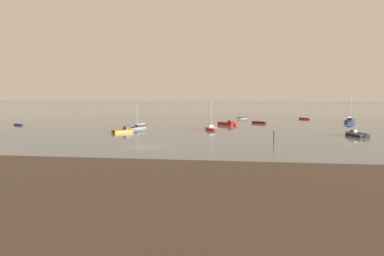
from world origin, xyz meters
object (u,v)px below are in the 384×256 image
(sailboat_moored_0, at_px, (350,122))
(sailboat_moored_1, at_px, (210,128))
(motorboat_moored_1, at_px, (230,124))
(motorboat_moored_2, at_px, (355,135))
(rowboat_moored_3, at_px, (304,119))
(rowboat_moored_2, at_px, (259,123))
(mooring_post_near, at_px, (274,136))
(rowboat_moored_0, at_px, (243,118))
(sailboat_moored_2, at_px, (139,128))
(motorboat_moored_0, at_px, (126,131))
(rowboat_moored_4, at_px, (18,125))

(sailboat_moored_0, bearing_deg, sailboat_moored_1, 153.83)
(motorboat_moored_1, distance_m, motorboat_moored_2, 30.88)
(rowboat_moored_3, bearing_deg, rowboat_moored_2, 101.11)
(mooring_post_near, bearing_deg, sailboat_moored_0, 62.29)
(rowboat_moored_0, bearing_deg, rowboat_moored_2, 55.21)
(rowboat_moored_0, relative_size, sailboat_moored_0, 0.54)
(sailboat_moored_0, relative_size, motorboat_moored_2, 1.37)
(rowboat_moored_3, bearing_deg, sailboat_moored_2, 91.55)
(rowboat_moored_2, distance_m, mooring_post_near, 38.18)
(motorboat_moored_0, relative_size, rowboat_moored_2, 0.96)
(rowboat_moored_3, height_order, rowboat_moored_4, rowboat_moored_3)
(rowboat_moored_2, height_order, rowboat_moored_4, rowboat_moored_2)
(motorboat_moored_0, height_order, motorboat_moored_2, motorboat_moored_2)
(rowboat_moored_2, bearing_deg, rowboat_moored_3, -93.41)
(motorboat_moored_0, xyz_separation_m, sailboat_moored_1, (16.01, 7.87, 0.03))
(motorboat_moored_2, height_order, mooring_post_near, mooring_post_near)
(rowboat_moored_3, distance_m, sailboat_moored_2, 55.97)
(motorboat_moored_2, bearing_deg, rowboat_moored_4, 63.54)
(rowboat_moored_2, bearing_deg, sailboat_moored_2, 70.14)
(motorboat_moored_0, distance_m, sailboat_moored_1, 17.84)
(sailboat_moored_0, xyz_separation_m, sailboat_moored_2, (-50.10, -24.71, -0.11))
(motorboat_moored_0, bearing_deg, sailboat_moored_1, -20.70)
(rowboat_moored_2, height_order, motorboat_moored_2, motorboat_moored_2)
(motorboat_moored_1, bearing_deg, mooring_post_near, -31.80)
(motorboat_moored_0, bearing_deg, rowboat_moored_4, 110.68)
(rowboat_moored_0, distance_m, mooring_post_near, 57.03)
(rowboat_moored_4, relative_size, mooring_post_near, 1.62)
(motorboat_moored_0, distance_m, motorboat_moored_1, 27.91)
(rowboat_moored_0, relative_size, rowboat_moored_3, 1.04)
(rowboat_moored_2, bearing_deg, rowboat_moored_4, 47.60)
(motorboat_moored_0, bearing_deg, sailboat_moored_0, -14.09)
(sailboat_moored_0, height_order, motorboat_moored_2, sailboat_moored_0)
(rowboat_moored_4, distance_m, sailboat_moored_2, 31.99)
(sailboat_moored_0, distance_m, motorboat_moored_2, 33.92)
(rowboat_moored_0, bearing_deg, sailboat_moored_2, 12.04)
(motorboat_moored_1, xyz_separation_m, motorboat_moored_2, (23.17, -20.42, -0.01))
(sailboat_moored_0, xyz_separation_m, rowboat_moored_3, (-9.49, 13.80, -0.16))
(motorboat_moored_2, height_order, rowboat_moored_3, motorboat_moored_2)
(sailboat_moored_0, xyz_separation_m, motorboat_moored_2, (-7.78, -33.02, -0.08))
(sailboat_moored_1, distance_m, motorboat_moored_2, 28.00)
(sailboat_moored_1, xyz_separation_m, rowboat_moored_3, (25.00, 38.45, -0.11))
(sailboat_moored_0, relative_size, sailboat_moored_1, 1.17)
(rowboat_moored_4, distance_m, mooring_post_near, 63.53)
(sailboat_moored_1, relative_size, rowboat_moored_4, 1.93)
(motorboat_moored_0, height_order, mooring_post_near, mooring_post_near)
(rowboat_moored_2, bearing_deg, sailboat_moored_0, -134.30)
(rowboat_moored_0, relative_size, rowboat_moored_4, 1.23)
(sailboat_moored_1, bearing_deg, rowboat_moored_0, 152.04)
(rowboat_moored_0, bearing_deg, motorboat_moored_2, 65.58)
(motorboat_moored_0, distance_m, rowboat_moored_0, 51.18)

